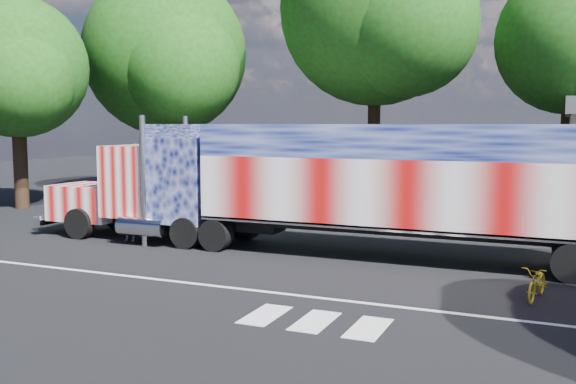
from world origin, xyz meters
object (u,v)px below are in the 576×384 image
at_px(tree_ne_a, 575,40).
at_px(tree_w_a, 17,68).
at_px(bicycle, 537,282).
at_px(coach_bus, 262,178).
at_px(semi_truck, 336,183).
at_px(woman, 130,219).
at_px(tree_nw_a, 167,54).
at_px(tree_n_mid, 378,10).

distance_m(tree_ne_a, tree_w_a, 27.69).
bearing_deg(bicycle, coach_bus, 148.94).
distance_m(semi_truck, woman, 7.86).
xyz_separation_m(woman, tree_nw_a, (-7.79, 14.21, 7.64)).
relative_size(semi_truck, tree_ne_a, 1.76).
bearing_deg(tree_nw_a, semi_truck, -40.93).
distance_m(coach_bus, woman, 8.68).
bearing_deg(tree_ne_a, coach_bus, -150.09).
height_order(semi_truck, tree_w_a, tree_w_a).
bearing_deg(semi_truck, tree_w_a, 165.98).
bearing_deg(tree_n_mid, woman, -106.59).
bearing_deg(bicycle, woman, 179.71).
bearing_deg(tree_w_a, semi_truck, -14.02).
height_order(woman, tree_n_mid, tree_n_mid).
bearing_deg(tree_n_mid, tree_nw_a, -171.61).
relative_size(coach_bus, bicycle, 6.90).
bearing_deg(tree_n_mid, tree_ne_a, 1.28).
relative_size(semi_truck, coach_bus, 1.93).
height_order(tree_nw_a, tree_n_mid, tree_n_mid).
height_order(woman, tree_nw_a, tree_nw_a).
relative_size(woman, tree_nw_a, 0.12).
height_order(coach_bus, tree_w_a, tree_w_a).
bearing_deg(semi_truck, woman, -173.99).
height_order(woman, tree_ne_a, tree_ne_a).
distance_m(semi_truck, coach_bus, 10.06).
bearing_deg(tree_nw_a, tree_n_mid, 8.39).
xyz_separation_m(woman, tree_n_mid, (4.79, 16.06, 9.68)).
height_order(tree_nw_a, tree_ne_a, tree_nw_a).
xyz_separation_m(tree_nw_a, tree_w_a, (-2.90, -8.82, -1.41)).
relative_size(tree_ne_a, tree_n_mid, 0.77).
xyz_separation_m(semi_truck, tree_nw_a, (-15.45, 13.40, 6.09)).
bearing_deg(coach_bus, tree_w_a, -165.23).
relative_size(coach_bus, tree_nw_a, 0.83).
distance_m(woman, tree_nw_a, 17.91).
bearing_deg(woman, coach_bus, 74.85).
xyz_separation_m(tree_n_mid, tree_w_a, (-15.47, -10.67, -3.46)).
xyz_separation_m(woman, tree_ne_a, (14.73, 16.29, 7.57)).
height_order(bicycle, tree_n_mid, tree_n_mid).
xyz_separation_m(tree_ne_a, tree_w_a, (-25.42, -10.90, -1.35)).
relative_size(woman, tree_w_a, 0.15).
height_order(semi_truck, woman, semi_truck).
distance_m(tree_nw_a, tree_w_a, 9.39).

